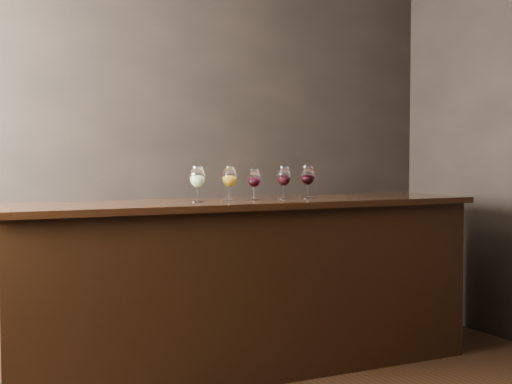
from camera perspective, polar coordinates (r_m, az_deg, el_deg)
name	(u,v)px	position (r m, az deg, el deg)	size (l,w,h in m)	color
room_shell	(225,55)	(3.20, -2.53, 10.88)	(5.02, 4.52, 2.81)	black
bar_counter	(245,290)	(4.53, -0.91, -7.81)	(3.00, 0.65, 1.05)	black
bar_top	(245,203)	(4.46, -0.92, -0.92)	(3.10, 0.72, 0.04)	black
back_bar_shelf	(104,281)	(5.04, -12.06, -6.98)	(2.83, 0.40, 1.02)	black
glass_white	(197,178)	(4.30, -4.71, 1.14)	(0.09, 0.09, 0.22)	white
glass_amber	(229,178)	(4.39, -2.15, 1.16)	(0.09, 0.09, 0.21)	white
glass_red_a	(254,179)	(4.51, -0.16, 1.04)	(0.08, 0.08, 0.19)	white
glass_red_b	(284,177)	(4.58, 2.22, 1.21)	(0.09, 0.09, 0.21)	white
glass_red_c	(308,176)	(4.71, 4.16, 1.25)	(0.09, 0.09, 0.21)	white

